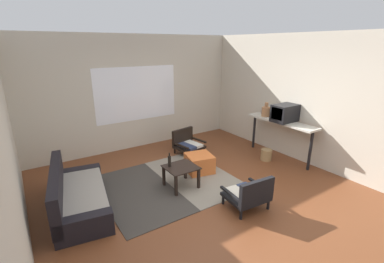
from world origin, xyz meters
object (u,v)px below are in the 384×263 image
at_px(armchair_striped_foreground, 249,194).
at_px(console_shelf, 281,125).
at_px(wicker_basket, 266,155).
at_px(clay_vase, 266,111).
at_px(couch, 77,196).
at_px(armchair_by_window, 187,143).
at_px(coffee_table, 181,171).
at_px(crt_television, 285,113).
at_px(glass_bottle, 169,161).
at_px(ottoman_orange, 199,163).

distance_m(armchair_striped_foreground, console_shelf, 2.34).
height_order(console_shelf, wicker_basket, console_shelf).
height_order(armchair_striped_foreground, clay_vase, clay_vase).
bearing_deg(wicker_basket, couch, 174.76).
bearing_deg(console_shelf, clay_vase, 90.00).
height_order(couch, armchair_by_window, couch).
relative_size(console_shelf, wicker_basket, 6.63).
height_order(coffee_table, crt_television, crt_television).
distance_m(couch, clay_vase, 4.31).
distance_m(console_shelf, glass_bottle, 2.72).
distance_m(coffee_table, console_shelf, 2.58).
distance_m(couch, ottoman_orange, 2.34).
relative_size(armchair_striped_foreground, ottoman_orange, 1.34).
relative_size(armchair_by_window, crt_television, 1.28).
relative_size(crt_television, clay_vase, 1.70).
bearing_deg(coffee_table, crt_television, -3.47).
relative_size(armchair_striped_foreground, wicker_basket, 2.67).
distance_m(crt_television, clay_vase, 0.52).
xyz_separation_m(armchair_striped_foreground, console_shelf, (2.02, 1.08, 0.51)).
distance_m(armchair_striped_foreground, wicker_basket, 2.03).
height_order(ottoman_orange, crt_television, crt_television).
bearing_deg(coffee_table, console_shelf, -1.90).
bearing_deg(armchair_striped_foreground, armchair_by_window, 79.44).
bearing_deg(coffee_table, glass_bottle, 142.00).
distance_m(console_shelf, crt_television, 0.30).
xyz_separation_m(armchair_by_window, crt_television, (1.55, -1.49, 0.82)).
distance_m(armchair_by_window, crt_television, 2.30).
height_order(ottoman_orange, wicker_basket, ottoman_orange).
height_order(armchair_striped_foreground, crt_television, crt_television).
distance_m(couch, coffee_table, 1.74).
relative_size(coffee_table, glass_bottle, 2.15).
height_order(armchair_by_window, clay_vase, clay_vase).
xyz_separation_m(crt_television, wicker_basket, (-0.33, 0.12, -0.93)).
relative_size(armchair_by_window, armchair_striped_foreground, 1.05).
bearing_deg(coffee_table, wicker_basket, -0.98).
bearing_deg(clay_vase, ottoman_orange, -178.74).
relative_size(console_shelf, crt_television, 3.04).
xyz_separation_m(glass_bottle, wicker_basket, (2.36, -0.16, -0.38)).
xyz_separation_m(coffee_table, crt_television, (2.53, -0.15, 0.74)).
relative_size(couch, ottoman_orange, 3.69).
xyz_separation_m(console_shelf, glass_bottle, (-2.70, 0.21, -0.27)).
xyz_separation_m(ottoman_orange, console_shelf, (1.91, -0.41, 0.59)).
distance_m(ottoman_orange, crt_television, 2.15).
height_order(ottoman_orange, console_shelf, console_shelf).
bearing_deg(wicker_basket, ottoman_orange, 166.99).
height_order(couch, console_shelf, console_shelf).
xyz_separation_m(ottoman_orange, clay_vase, (1.91, 0.04, 0.81)).
bearing_deg(ottoman_orange, coffee_table, -152.80).
relative_size(couch, console_shelf, 1.11).
height_order(clay_vase, glass_bottle, clay_vase).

